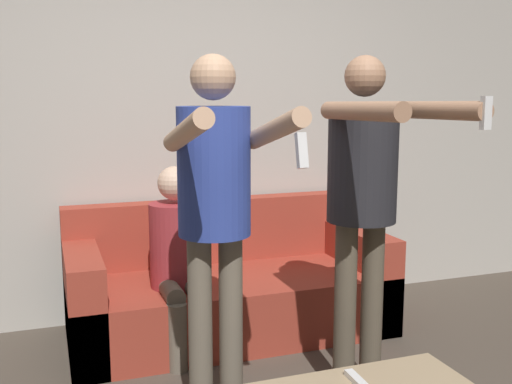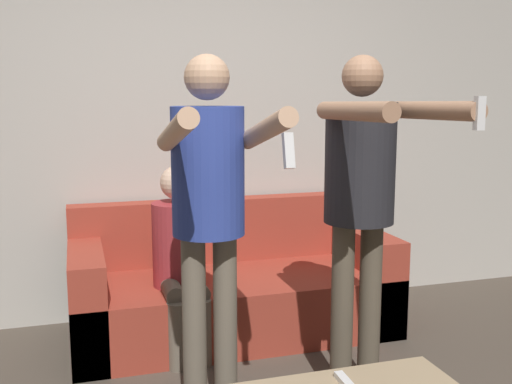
{
  "view_description": "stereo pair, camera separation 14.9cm",
  "coord_description": "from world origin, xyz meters",
  "px_view_note": "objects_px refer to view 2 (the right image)",
  "views": [
    {
      "loc": [
        -0.92,
        -2.06,
        1.5
      ],
      "look_at": [
        0.15,
        0.95,
        0.99
      ],
      "focal_mm": 42.0,
      "sensor_mm": 36.0,
      "label": 1
    },
    {
      "loc": [
        -0.78,
        -2.11,
        1.5
      ],
      "look_at": [
        0.15,
        0.95,
        0.99
      ],
      "focal_mm": 42.0,
      "sensor_mm": 36.0,
      "label": 2
    }
  ],
  "objects_px": {
    "person_standing_right": "(362,186)",
    "remote_far": "(345,382)",
    "person_standing_left": "(209,198)",
    "person_seated": "(180,253)",
    "couch": "(232,289)"
  },
  "relations": [
    {
      "from": "person_standing_right",
      "to": "person_seated",
      "type": "distance_m",
      "value": 1.22
    },
    {
      "from": "person_standing_left",
      "to": "remote_far",
      "type": "bearing_deg",
      "value": -53.79
    },
    {
      "from": "couch",
      "to": "person_standing_right",
      "type": "distance_m",
      "value": 1.38
    },
    {
      "from": "couch",
      "to": "remote_far",
      "type": "height_order",
      "value": "couch"
    },
    {
      "from": "person_standing_right",
      "to": "remote_far",
      "type": "distance_m",
      "value": 0.94
    },
    {
      "from": "couch",
      "to": "person_standing_right",
      "type": "bearing_deg",
      "value": -70.55
    },
    {
      "from": "person_standing_right",
      "to": "person_standing_left",
      "type": "bearing_deg",
      "value": 179.68
    },
    {
      "from": "remote_far",
      "to": "person_standing_left",
      "type": "bearing_deg",
      "value": 126.21
    },
    {
      "from": "person_standing_left",
      "to": "person_seated",
      "type": "bearing_deg",
      "value": 89.66
    },
    {
      "from": "person_standing_left",
      "to": "person_standing_right",
      "type": "distance_m",
      "value": 0.74
    },
    {
      "from": "person_standing_left",
      "to": "remote_far",
      "type": "relative_size",
      "value": 11.13
    },
    {
      "from": "person_standing_right",
      "to": "remote_far",
      "type": "xyz_separation_m",
      "value": [
        -0.33,
        -0.56,
        -0.68
      ]
    },
    {
      "from": "person_seated",
      "to": "remote_far",
      "type": "xyz_separation_m",
      "value": [
        0.41,
        -1.4,
        -0.19
      ]
    },
    {
      "from": "person_seated",
      "to": "remote_far",
      "type": "relative_size",
      "value": 7.28
    },
    {
      "from": "person_standing_left",
      "to": "person_standing_right",
      "type": "relative_size",
      "value": 0.99
    }
  ]
}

